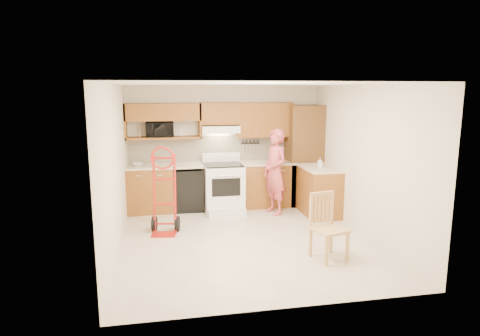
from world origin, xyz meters
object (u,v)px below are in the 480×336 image
object	(u,v)px
person	(275,172)
hand_truck	(164,195)
microwave	(160,129)
range	(224,184)
dining_chair	(329,227)

from	to	relation	value
person	hand_truck	world-z (taller)	person
person	hand_truck	size ratio (longest dim) A/B	1.25
microwave	person	size ratio (longest dim) A/B	0.32
range	person	size ratio (longest dim) A/B	0.68
range	hand_truck	size ratio (longest dim) A/B	0.84
range	person	xyz separation A→B (m)	(0.96, -0.32, 0.27)
microwave	dining_chair	xyz separation A→B (m)	(2.34, -3.10, -1.16)
range	dining_chair	distance (m)	2.91
hand_truck	dining_chair	xyz separation A→B (m)	(2.31, -1.57, -0.19)
range	dining_chair	bearing A→B (deg)	-67.47
dining_chair	range	bearing A→B (deg)	97.17
person	hand_truck	bearing A→B (deg)	-87.49
hand_truck	dining_chair	size ratio (longest dim) A/B	1.41
person	hand_truck	xyz separation A→B (m)	(-2.16, -0.79, -0.17)
person	hand_truck	distance (m)	2.30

